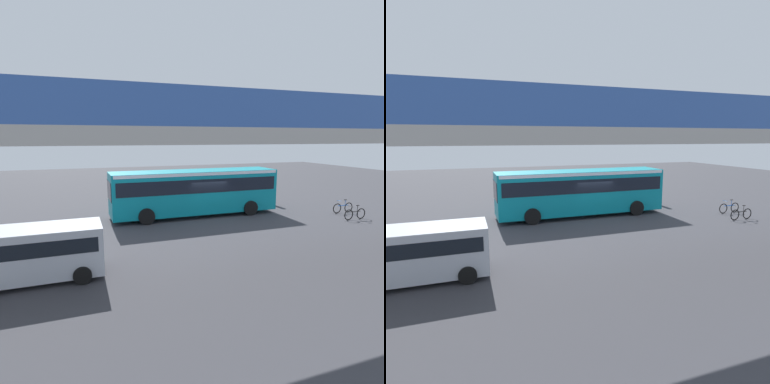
# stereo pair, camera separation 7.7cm
# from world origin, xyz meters

# --- Properties ---
(ground) EXTENTS (80.00, 80.00, 0.00)m
(ground) POSITION_xyz_m (0.00, 0.00, 0.00)
(ground) COLOR #38383D
(city_bus) EXTENTS (11.54, 2.85, 3.15)m
(city_bus) POSITION_xyz_m (0.55, -0.49, 1.88)
(city_bus) COLOR #0C8493
(city_bus) RESTS_ON ground
(parked_van) EXTENTS (4.80, 2.17, 2.05)m
(parked_van) POSITION_xyz_m (9.78, 7.25, 1.18)
(parked_van) COLOR #B7BCC6
(parked_van) RESTS_ON ground
(bicycle_black) EXTENTS (1.77, 0.44, 0.96)m
(bicycle_black) POSITION_xyz_m (-9.07, 4.19, 0.37)
(bicycle_black) COLOR black
(bicycle_black) RESTS_ON ground
(bicycle_blue) EXTENTS (1.77, 0.44, 0.96)m
(bicycle_blue) POSITION_xyz_m (-9.82, 2.39, 0.37)
(bicycle_blue) COLOR black
(bicycle_blue) RESTS_ON ground
(pedestrian) EXTENTS (0.38, 0.38, 1.79)m
(pedestrian) POSITION_xyz_m (-6.59, -1.98, 0.89)
(pedestrian) COLOR #2D2D38
(pedestrian) RESTS_ON ground
(traffic_sign) EXTENTS (0.08, 0.60, 2.80)m
(traffic_sign) POSITION_xyz_m (-5.37, -3.73, 1.89)
(traffic_sign) COLOR slate
(traffic_sign) RESTS_ON ground
(lane_dash_leftmost) EXTENTS (2.00, 0.20, 0.01)m
(lane_dash_leftmost) POSITION_xyz_m (-4.00, -2.44, 0.00)
(lane_dash_leftmost) COLOR silver
(lane_dash_leftmost) RESTS_ON ground
(lane_dash_left) EXTENTS (2.00, 0.20, 0.01)m
(lane_dash_left) POSITION_xyz_m (0.00, -2.44, 0.00)
(lane_dash_left) COLOR silver
(lane_dash_left) RESTS_ON ground
(lane_dash_centre) EXTENTS (2.00, 0.20, 0.01)m
(lane_dash_centre) POSITION_xyz_m (4.00, -2.44, 0.00)
(lane_dash_centre) COLOR silver
(lane_dash_centre) RESTS_ON ground
(pedestrian_overpass) EXTENTS (29.71, 2.60, 6.78)m
(pedestrian_overpass) POSITION_xyz_m (0.00, 10.45, 5.05)
(pedestrian_overpass) COLOR #B2ADA5
(pedestrian_overpass) RESTS_ON ground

